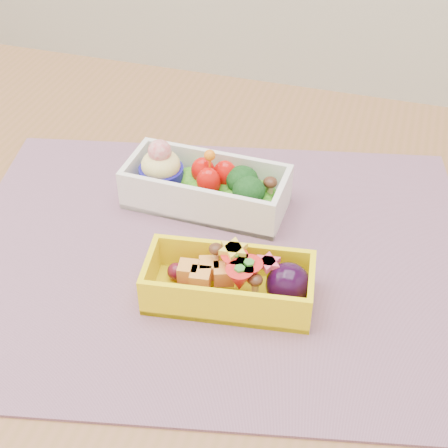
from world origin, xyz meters
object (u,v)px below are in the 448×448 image
(table, at_px, (191,335))
(placemat, at_px, (215,256))
(bento_yellow, at_px, (233,282))
(bento_white, at_px, (205,186))

(table, xyz_separation_m, placemat, (0.02, 0.02, 0.10))
(placemat, bearing_deg, table, -131.38)
(placemat, height_order, bento_yellow, bento_yellow)
(bento_white, distance_m, bento_yellow, 0.14)
(table, xyz_separation_m, bento_yellow, (0.05, -0.03, 0.12))
(placemat, distance_m, bento_yellow, 0.07)
(table, bearing_deg, bento_yellow, -27.71)
(table, relative_size, placemat, 2.36)
(table, distance_m, placemat, 0.11)
(placemat, height_order, bento_white, bento_white)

